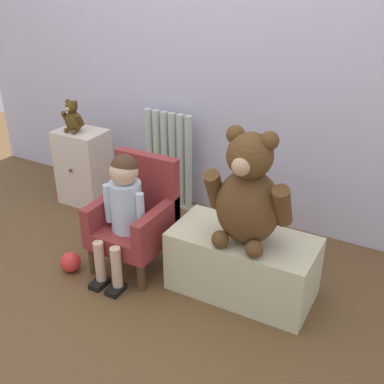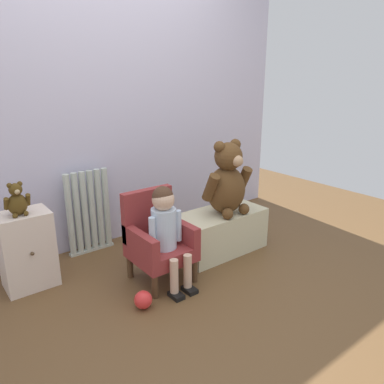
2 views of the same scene
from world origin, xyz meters
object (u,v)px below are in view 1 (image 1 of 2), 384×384
at_px(child_figure, 123,200).
at_px(large_teddy_bear, 248,195).
at_px(radiator, 169,161).
at_px(small_teddy_bear, 73,118).
at_px(small_dresser, 84,167).
at_px(low_bench, 242,264).
at_px(toy_ball, 71,262).
at_px(child_armchair, 136,217).

height_order(child_figure, large_teddy_bear, large_teddy_bear).
bearing_deg(child_figure, radiator, 104.56).
relative_size(radiator, small_teddy_bear, 3.09).
relative_size(radiator, small_dresser, 1.27).
relative_size(radiator, low_bench, 0.92).
height_order(radiator, low_bench, radiator).
bearing_deg(toy_ball, low_bench, 18.18).
height_order(radiator, small_dresser, radiator).
bearing_deg(low_bench, small_teddy_bear, 164.96).
bearing_deg(small_dresser, low_bench, -16.38).
distance_m(child_figure, toy_ball, 0.51).
xyz_separation_m(small_dresser, low_bench, (1.39, -0.41, -0.10)).
bearing_deg(small_teddy_bear, child_armchair, -28.22).
distance_m(small_teddy_bear, toy_ball, 1.02).
distance_m(low_bench, toy_ball, 0.97).
bearing_deg(small_dresser, child_figure, -36.21).
height_order(child_armchair, child_figure, child_figure).
xyz_separation_m(child_armchair, toy_ball, (-0.28, -0.26, -0.24)).
xyz_separation_m(radiator, child_armchair, (0.21, -0.69, -0.04)).
bearing_deg(radiator, toy_ball, -94.49).
bearing_deg(radiator, child_figure, -75.44).
bearing_deg(radiator, low_bench, -37.90).
height_order(low_bench, large_teddy_bear, large_teddy_bear).
xyz_separation_m(child_armchair, low_bench, (0.63, 0.04, -0.13)).
xyz_separation_m(child_armchair, child_figure, (-0.00, -0.11, 0.15)).
relative_size(child_figure, low_bench, 0.94).
bearing_deg(small_dresser, small_teddy_bear, -126.71).
xyz_separation_m(small_dresser, small_teddy_bear, (-0.02, -0.03, 0.36)).
bearing_deg(child_armchair, toy_ball, -137.26).
xyz_separation_m(small_dresser, child_figure, (0.76, -0.55, 0.18)).
height_order(radiator, small_teddy_bear, small_teddy_bear).
bearing_deg(child_armchair, child_figure, -90.00).
bearing_deg(radiator, large_teddy_bear, -38.65).
distance_m(child_armchair, toy_ball, 0.45).
bearing_deg(radiator, small_dresser, -155.96).
relative_size(child_figure, large_teddy_bear, 1.20).
height_order(radiator, child_figure, child_figure).
bearing_deg(child_armchair, radiator, 106.70).
distance_m(small_dresser, low_bench, 1.45).
xyz_separation_m(radiator, child_figure, (0.21, -0.80, 0.11)).
relative_size(radiator, large_teddy_bear, 1.16).
relative_size(child_armchair, small_teddy_bear, 2.87).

